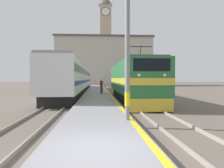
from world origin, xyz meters
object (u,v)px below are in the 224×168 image
Objects in this scene: passenger_train at (77,78)px; catenary_mast at (130,21)px; locomotive_train at (132,81)px; clock_tower at (105,38)px; person_on_platform at (101,86)px.

catenary_mast is (4.40, -23.63, 2.41)m from passenger_train.
passenger_train is at bearing 117.79° from locomotive_train.
clock_tower is (5.84, 40.42, 13.61)m from passenger_train.
passenger_train reaches higher than person_on_platform.
passenger_train is at bearing 117.09° from person_on_platform.
person_on_platform is 0.06× the size of clock_tower.
person_on_platform is (3.53, -6.91, -0.90)m from passenger_train.
person_on_platform is at bearing -62.91° from passenger_train.
catenary_mast reaches higher than passenger_train.
passenger_train is at bearing -98.23° from clock_tower.
passenger_train is 7.81m from person_on_platform.
clock_tower is (1.44, 64.05, 11.20)m from catenary_mast.
clock_tower reaches higher than locomotive_train.
clock_tower is at bearing 90.54° from locomotive_train.
clock_tower is at bearing 87.20° from person_on_platform.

